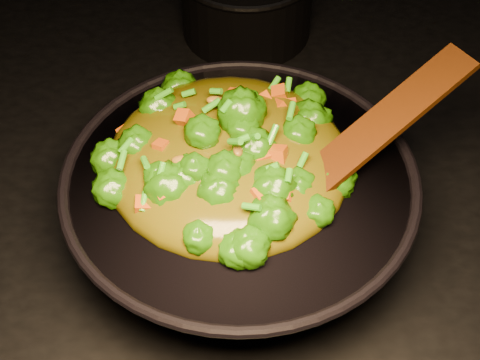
# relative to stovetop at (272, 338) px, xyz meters

# --- Properties ---
(stovetop) EXTENTS (1.20, 0.90, 0.90)m
(stovetop) POSITION_rel_stovetop_xyz_m (0.00, 0.00, 0.00)
(stovetop) COLOR black
(stovetop) RESTS_ON ground
(wok) EXTENTS (0.52, 0.52, 0.11)m
(wok) POSITION_rel_stovetop_xyz_m (-0.06, -0.11, 0.51)
(wok) COLOR black
(wok) RESTS_ON stovetop
(stir_fry) EXTENTS (0.34, 0.34, 0.10)m
(stir_fry) POSITION_rel_stovetop_xyz_m (-0.07, -0.09, 0.61)
(stir_fry) COLOR #256907
(stir_fry) RESTS_ON wok
(spatula) EXTENTS (0.26, 0.20, 0.12)m
(spatula) POSITION_rel_stovetop_xyz_m (0.08, -0.10, 0.61)
(spatula) COLOR #351605
(spatula) RESTS_ON wok
(back_pot) EXTENTS (0.28, 0.28, 0.12)m
(back_pot) POSITION_rel_stovetop_xyz_m (-0.05, 0.32, 0.51)
(back_pot) COLOR black
(back_pot) RESTS_ON stovetop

